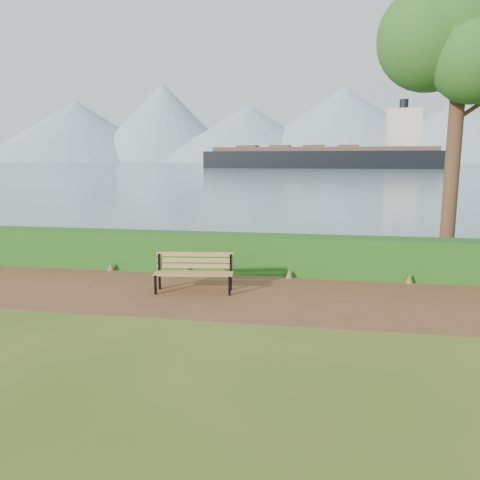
# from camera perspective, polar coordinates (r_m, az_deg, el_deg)

# --- Properties ---
(ground) EXTENTS (140.00, 140.00, 0.00)m
(ground) POSITION_cam_1_polar(r_m,az_deg,el_deg) (10.20, -3.81, -7.17)
(ground) COLOR #3D5317
(ground) RESTS_ON ground
(path) EXTENTS (40.00, 3.40, 0.01)m
(path) POSITION_cam_1_polar(r_m,az_deg,el_deg) (10.47, -3.43, -6.67)
(path) COLOR brown
(path) RESTS_ON ground
(hedge) EXTENTS (32.00, 0.85, 1.00)m
(hedge) POSITION_cam_1_polar(r_m,az_deg,el_deg) (12.54, -1.07, -1.56)
(hedge) COLOR #174112
(hedge) RESTS_ON ground
(water) EXTENTS (700.00, 510.00, 0.00)m
(water) POSITION_cam_1_polar(r_m,az_deg,el_deg) (269.50, 9.35, 9.11)
(water) COLOR slate
(water) RESTS_ON ground
(mountains) EXTENTS (585.00, 190.00, 70.00)m
(mountains) POSITION_cam_1_polar(r_m,az_deg,el_deg) (416.42, 8.35, 13.17)
(mountains) COLOR #7B93A4
(mountains) RESTS_ON ground
(bench) EXTENTS (1.81, 0.73, 0.88)m
(bench) POSITION_cam_1_polar(r_m,az_deg,el_deg) (10.65, -5.61, -3.61)
(bench) COLOR black
(bench) RESTS_ON ground
(tree) EXTENTS (4.37, 3.61, 8.46)m
(tree) POSITION_cam_1_polar(r_m,az_deg,el_deg) (14.50, 25.50, 22.13)
(tree) COLOR #392117
(tree) RESTS_ON ground
(cargo_ship) EXTENTS (75.21, 16.01, 22.67)m
(cargo_ship) POSITION_cam_1_polar(r_m,az_deg,el_deg) (152.08, 10.93, 9.84)
(cargo_ship) COLOR black
(cargo_ship) RESTS_ON ground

